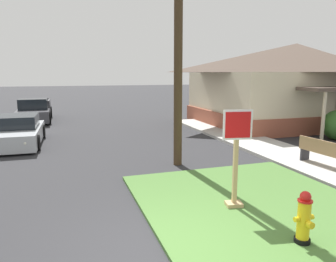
{
  "coord_description": "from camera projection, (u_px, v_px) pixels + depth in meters",
  "views": [
    {
      "loc": [
        -1.56,
        -4.63,
        2.98
      ],
      "look_at": [
        1.28,
        4.05,
        1.34
      ],
      "focal_mm": 34.04,
      "sensor_mm": 36.0,
      "label": 1
    }
  ],
  "objects": [
    {
      "name": "stop_sign",
      "position": [
        236.0,
        162.0,
        6.91
      ],
      "size": [
        0.64,
        0.34,
        2.16
      ],
      "color": "tan",
      "rests_on": "grass_corner_patch"
    },
    {
      "name": "grass_corner_patch",
      "position": [
        251.0,
        203.0,
        7.35
      ],
      "size": [
        5.02,
        5.45,
        0.08
      ],
      "primitive_type": "cube",
      "color": "#477033",
      "rests_on": "ground"
    },
    {
      "name": "pickup_truck_charcoal",
      "position": [
        35.0,
        112.0,
        20.23
      ],
      "size": [
        2.02,
        5.15,
        1.48
      ],
      "color": "#38383D",
      "rests_on": "ground"
    },
    {
      "name": "street_bench",
      "position": [
        324.0,
        152.0,
        9.89
      ],
      "size": [
        0.54,
        1.81,
        0.85
      ],
      "color": "#93704C",
      "rests_on": "sidewalk_strip"
    },
    {
      "name": "corner_house",
      "position": [
        294.0,
        83.0,
        19.26
      ],
      "size": [
        11.51,
        9.12,
        4.77
      ],
      "color": "brown",
      "rests_on": "ground"
    },
    {
      "name": "fire_hydrant",
      "position": [
        304.0,
        219.0,
        5.48
      ],
      "size": [
        0.38,
        0.34,
        0.94
      ],
      "color": "black",
      "rests_on": "grass_corner_patch"
    },
    {
      "name": "sidewalk_strip",
      "position": [
        273.0,
        150.0,
        12.47
      ],
      "size": [
        2.2,
        17.06,
        0.12
      ],
      "primitive_type": "cube",
      "color": "#B2AFA8",
      "rests_on": "ground"
    },
    {
      "name": "manhole_cover",
      "position": [
        158.0,
        191.0,
        8.2
      ],
      "size": [
        0.7,
        0.7,
        0.02
      ],
      "primitive_type": "cylinder",
      "color": "black",
      "rests_on": "ground"
    },
    {
      "name": "parked_sedan_silver",
      "position": [
        18.0,
        132.0,
        13.54
      ],
      "size": [
        2.01,
        4.34,
        1.25
      ],
      "color": "#ADB2B7",
      "rests_on": "ground"
    },
    {
      "name": "ground_plane",
      "position": [
        170.0,
        254.0,
        5.34
      ],
      "size": [
        160.0,
        160.0,
        0.0
      ],
      "primitive_type": "plane",
      "color": "#2B2B2D"
    }
  ]
}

